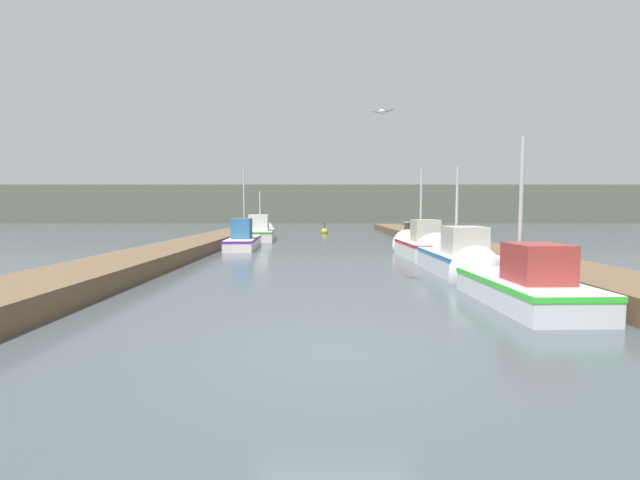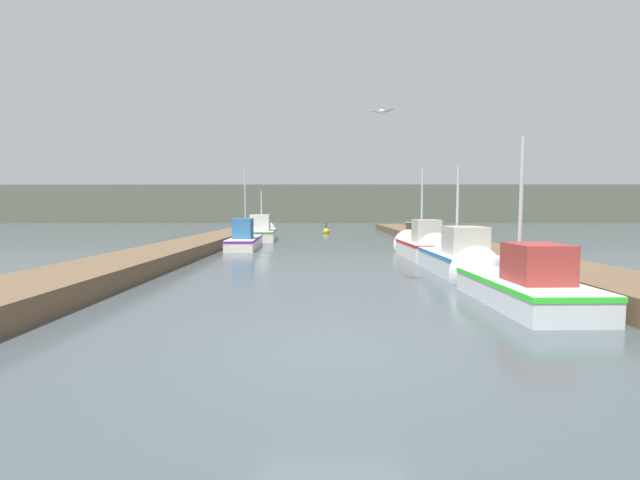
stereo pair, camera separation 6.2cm
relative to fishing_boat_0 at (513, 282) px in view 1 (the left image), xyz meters
name	(u,v)px [view 1 (the left image)]	position (x,y,z in m)	size (l,w,h in m)	color
ground_plane	(337,349)	(-4.02, -3.34, -0.39)	(200.00, 200.00, 0.00)	#424C51
dock_left	(204,243)	(-10.29, 12.66, -0.14)	(2.34, 40.00, 0.51)	brown
dock_right	(446,243)	(2.25, 12.66, -0.14)	(2.34, 40.00, 0.51)	brown
distant_shore_ridge	(322,204)	(-4.02, 58.41, 2.29)	(120.00, 16.00, 5.36)	#565B4C
fishing_boat_0	(513,282)	(0.00, 0.00, 0.00)	(1.69, 4.47, 3.98)	silver
fishing_boat_1	(454,257)	(0.10, 4.49, 0.06)	(1.73, 4.59, 3.80)	silver
fishing_boat_2	(420,245)	(-0.09, 8.52, 0.08)	(1.61, 4.46, 4.06)	silver
fishing_boat_3	(246,239)	(-8.19, 13.05, 0.04)	(1.63, 6.03, 4.61)	silver
fishing_boat_4	(261,232)	(-8.13, 18.47, 0.12)	(2.10, 5.90, 3.64)	silver
mooring_piling_0	(408,232)	(0.94, 16.06, 0.22)	(0.36, 0.36, 1.22)	#473523
mooring_piling_1	(467,245)	(1.21, 6.51, 0.28)	(0.37, 0.37, 1.33)	#473523
channel_buoy	(325,232)	(-3.87, 25.37, -0.24)	(0.54, 0.54, 1.04)	gold
seagull_lead	(383,112)	(-2.74, 1.23, 3.95)	(0.54, 0.36, 0.12)	white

